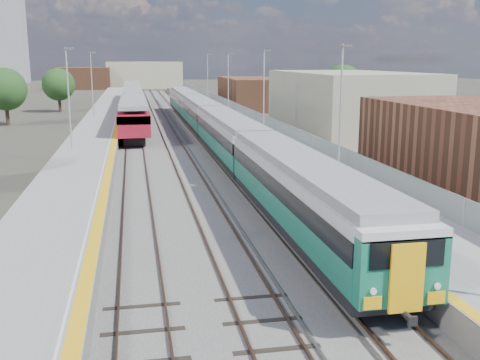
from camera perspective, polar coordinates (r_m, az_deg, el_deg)
name	(u,v)px	position (r m, az deg, el deg)	size (l,w,h in m)	color
ground	(186,132)	(60.49, -5.47, 4.84)	(320.00, 320.00, 0.00)	#47443A
ballast_bed	(164,130)	(62.80, -7.74, 5.08)	(10.50, 155.00, 0.06)	#565451
tracks	(168,127)	(64.48, -7.30, 5.35)	(8.96, 160.00, 0.17)	#4C3323
platform_right	(231,124)	(63.57, -0.93, 5.73)	(4.70, 155.00, 8.52)	slate
platform_left	(100,127)	(62.74, -13.99, 5.28)	(4.30, 155.00, 8.52)	slate
buildings	(79,47)	(148.91, -16.05, 12.88)	(72.00, 185.50, 40.00)	brown
green_train	(212,122)	(51.25, -2.85, 5.91)	(2.68, 74.73, 2.95)	black
red_train	(133,101)	(77.71, -10.84, 7.89)	(2.88, 58.47, 3.64)	black
tree_b	(5,89)	(71.57, -22.75, 8.49)	(4.95, 4.95, 6.71)	#382619
tree_c	(58,84)	(87.58, -17.97, 9.22)	(4.74, 4.74, 6.42)	#382619
tree_d	(343,83)	(79.99, 10.40, 9.65)	(5.18, 5.18, 7.02)	#382619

